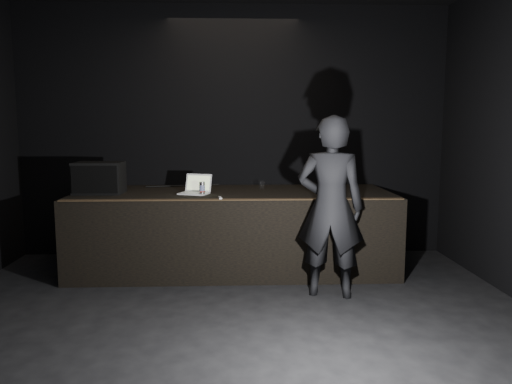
{
  "coord_description": "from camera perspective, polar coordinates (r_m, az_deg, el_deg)",
  "views": [
    {
      "loc": [
        0.05,
        -3.6,
        1.84
      ],
      "look_at": [
        0.27,
        2.3,
        1.05
      ],
      "focal_mm": 35.0,
      "sensor_mm": 36.0,
      "label": 1
    }
  ],
  "objects": [
    {
      "name": "ground",
      "position": [
        4.05,
        -2.78,
        -19.48
      ],
      "size": [
        7.0,
        7.0,
        0.0
      ],
      "primitive_type": "plane",
      "color": "black",
      "rests_on": "ground"
    },
    {
      "name": "room_walls",
      "position": [
        3.61,
        -2.99,
        10.48
      ],
      "size": [
        6.1,
        7.1,
        3.52
      ],
      "color": "black",
      "rests_on": "ground"
    },
    {
      "name": "stage_riser",
      "position": [
        6.47,
        -2.56,
        -4.36
      ],
      "size": [
        4.0,
        1.5,
        1.0
      ],
      "primitive_type": "cube",
      "color": "black",
      "rests_on": "ground"
    },
    {
      "name": "riser_lip",
      "position": [
        5.68,
        -2.64,
        -0.85
      ],
      "size": [
        3.92,
        0.1,
        0.01
      ],
      "primitive_type": "cube",
      "color": "brown",
      "rests_on": "stage_riser"
    },
    {
      "name": "stage_monitor",
      "position": [
        6.5,
        -17.51,
        1.55
      ],
      "size": [
        0.59,
        0.43,
        0.39
      ],
      "rotation": [
        0.0,
        0.0,
        -0.01
      ],
      "color": "black",
      "rests_on": "stage_riser"
    },
    {
      "name": "cable",
      "position": [
        7.02,
        -8.35,
        0.73
      ],
      "size": [
        0.99,
        0.26,
        0.02
      ],
      "primitive_type": "cylinder",
      "rotation": [
        0.0,
        1.57,
        0.23
      ],
      "color": "black",
      "rests_on": "stage_riser"
    },
    {
      "name": "laptop",
      "position": [
        6.25,
        -6.88,
        0.39
      ],
      "size": [
        0.43,
        0.4,
        0.24
      ],
      "rotation": [
        0.0,
        0.0,
        -0.34
      ],
      "color": "white",
      "rests_on": "stage_riser"
    },
    {
      "name": "beer_can",
      "position": [
        6.09,
        -6.18,
        0.4
      ],
      "size": [
        0.07,
        0.07,
        0.16
      ],
      "color": "silver",
      "rests_on": "stage_riser"
    },
    {
      "name": "plastic_cup",
      "position": [
        6.71,
        0.66,
        0.85
      ],
      "size": [
        0.08,
        0.08,
        0.1
      ],
      "primitive_type": "cylinder",
      "color": "white",
      "rests_on": "stage_riser"
    },
    {
      "name": "wii_remote",
      "position": [
        5.74,
        -4.12,
        -0.7
      ],
      "size": [
        0.05,
        0.14,
        0.03
      ],
      "primitive_type": "cube",
      "rotation": [
        0.0,
        0.0,
        0.12
      ],
      "color": "white",
      "rests_on": "stage_riser"
    },
    {
      "name": "person",
      "position": [
        5.4,
        8.5,
        -1.71
      ],
      "size": [
        0.8,
        0.62,
        1.95
      ],
      "primitive_type": "imported",
      "rotation": [
        0.0,
        0.0,
        2.91
      ],
      "color": "black",
      "rests_on": "ground"
    }
  ]
}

